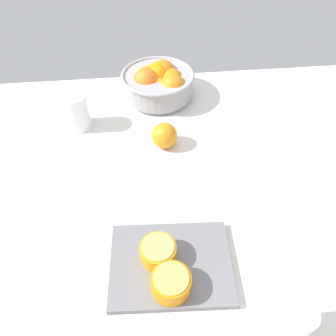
{
  "coord_description": "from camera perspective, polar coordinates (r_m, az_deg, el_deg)",
  "views": [
    {
      "loc": [
        -8.8,
        -54.19,
        63.83
      ],
      "look_at": [
        -3.05,
        1.06,
        5.65
      ],
      "focal_mm": 36.4,
      "sensor_mm": 36.0,
      "label": 1
    }
  ],
  "objects": [
    {
      "name": "loose_orange_0",
      "position": [
        0.92,
        -0.6,
        5.46
      ],
      "size": [
        7.07,
        7.07,
        7.07
      ],
      "primitive_type": "sphere",
      "color": "orange",
      "rests_on": "ground_plane"
    },
    {
      "name": "ground_plane",
      "position": [
        0.85,
        2.12,
        -3.68
      ],
      "size": [
        137.85,
        103.26,
        3.0
      ],
      "primitive_type": "cube",
      "color": "silver"
    },
    {
      "name": "fruit_bowl",
      "position": [
        1.1,
        -1.59,
        14.12
      ],
      "size": [
        22.94,
        22.94,
        10.67
      ],
      "color": "#99999E",
      "rests_on": "ground_plane"
    },
    {
      "name": "cutting_board",
      "position": [
        0.71,
        0.45,
        -15.8
      ],
      "size": [
        25.36,
        19.97,
        1.55
      ],
      "primitive_type": "cube",
      "rotation": [
        0.0,
        0.0,
        -0.06
      ],
      "color": "slate",
      "rests_on": "ground_plane"
    },
    {
      "name": "second_glass",
      "position": [
        1.01,
        -15.0,
        8.79
      ],
      "size": [
        7.25,
        7.25,
        10.63
      ],
      "color": "white",
      "rests_on": "ground_plane"
    },
    {
      "name": "juice_glass",
      "position": [
        0.67,
        20.4,
        -23.32
      ],
      "size": [
        5.59,
        5.59,
        8.67
      ],
      "color": "white",
      "rests_on": "ground_plane"
    },
    {
      "name": "orange_half_0",
      "position": [
        0.66,
        0.51,
        -18.67
      ],
      "size": [
        7.49,
        7.49,
        4.15
      ],
      "color": "orange",
      "rests_on": "cutting_board"
    },
    {
      "name": "orange_half_1",
      "position": [
        0.7,
        -1.65,
        -13.82
      ],
      "size": [
        7.23,
        7.23,
        4.06
      ],
      "color": "orange",
      "rests_on": "cutting_board"
    }
  ]
}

